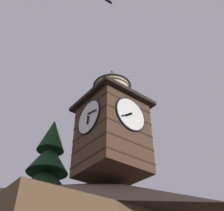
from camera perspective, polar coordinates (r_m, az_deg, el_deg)
The scene contains 2 objects.
clock_tower at distance 17.70m, azimuth -0.00°, elevation -3.91°, with size 4.24×4.24×8.28m.
flying_bird_high at distance 22.55m, azimuth -0.70°, elevation 20.91°, with size 0.60×0.26×0.14m.
Camera 1 is at (9.68, 9.95, 1.34)m, focal length 43.80 mm.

